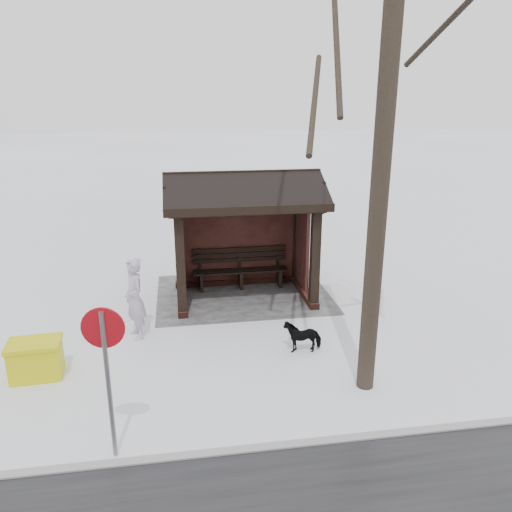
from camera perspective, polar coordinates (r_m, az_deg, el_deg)
The scene contains 8 objects.
ground at distance 12.25m, azimuth -1.38°, elevation -4.73°, with size 120.00×120.00×0.00m, color white.
kerb at distance 7.54m, azimuth 4.66°, elevation -20.68°, with size 120.00×0.15×0.06m, color gray.
trampled_patch at distance 12.43m, azimuth -1.50°, elevation -4.34°, with size 4.20×3.20×0.02m, color gray.
bus_shelter at distance 11.74m, azimuth -1.56°, elevation 5.37°, with size 3.60×2.40×3.09m.
pedestrian at distance 10.29m, azimuth -13.71°, elevation -4.76°, with size 0.61×0.40×1.67m, color #B1A2BE.
dog at distance 9.76m, azimuth 5.34°, elevation -9.04°, with size 0.32×0.70×0.60m, color black.
grit_bin at distance 9.62m, azimuth -23.86°, elevation -10.73°, with size 0.92×0.66×0.68m.
road_sign at distance 6.77m, azimuth -16.85°, elevation -10.30°, with size 0.56×0.12×2.19m.
Camera 1 is at (1.49, 11.21, 4.70)m, focal length 35.00 mm.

